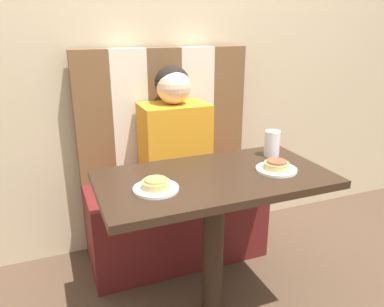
% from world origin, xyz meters
% --- Properties ---
extents(wall_back, '(7.00, 0.05, 2.60)m').
position_xyz_m(wall_back, '(0.00, 0.82, 1.30)').
color(wall_back, '#C6B28E').
rests_on(wall_back, ground_plane).
extents(booth_seat, '(1.04, 0.46, 0.49)m').
position_xyz_m(booth_seat, '(0.00, 0.54, 0.25)').
color(booth_seat, '#5B1919').
rests_on(booth_seat, ground_plane).
extents(booth_backrest, '(1.04, 0.08, 0.76)m').
position_xyz_m(booth_backrest, '(0.00, 0.73, 0.87)').
color(booth_backrest, brown).
rests_on(booth_backrest, booth_seat).
extents(dining_table, '(1.03, 0.55, 0.74)m').
position_xyz_m(dining_table, '(0.00, 0.00, 0.63)').
color(dining_table, black).
rests_on(dining_table, ground_plane).
extents(person, '(0.37, 0.25, 0.67)m').
position_xyz_m(person, '(0.00, 0.54, 0.81)').
color(person, orange).
rests_on(person, booth_seat).
extents(plate_left, '(0.19, 0.19, 0.01)m').
position_xyz_m(plate_left, '(-0.29, -0.05, 0.75)').
color(plate_left, white).
rests_on(plate_left, dining_table).
extents(plate_right, '(0.19, 0.19, 0.01)m').
position_xyz_m(plate_right, '(0.29, -0.05, 0.75)').
color(plate_right, white).
rests_on(plate_right, dining_table).
extents(pizza_left, '(0.11, 0.11, 0.04)m').
position_xyz_m(pizza_left, '(-0.29, -0.05, 0.77)').
color(pizza_left, tan).
rests_on(pizza_left, plate_left).
extents(pizza_right, '(0.11, 0.11, 0.04)m').
position_xyz_m(pizza_right, '(0.29, -0.05, 0.77)').
color(pizza_right, tan).
rests_on(pizza_right, plate_right).
extents(drinking_cup, '(0.08, 0.08, 0.13)m').
position_xyz_m(drinking_cup, '(0.38, 0.13, 0.81)').
color(drinking_cup, silver).
rests_on(drinking_cup, dining_table).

